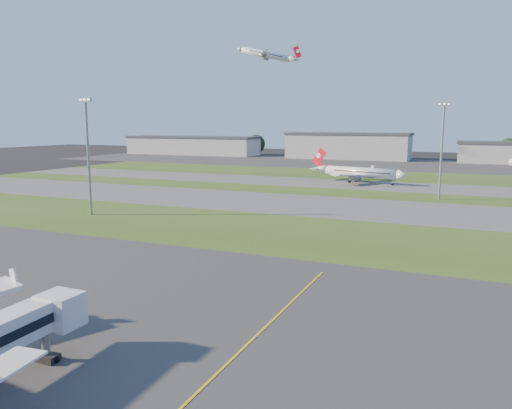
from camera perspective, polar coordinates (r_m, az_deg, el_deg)
The scene contains 19 objects.
ground at distance 45.93m, azimuth -9.88°, elevation -17.08°, with size 700.00×700.00×0.00m, color black.
apron_near at distance 45.93m, azimuth -9.88°, elevation -17.07°, with size 300.00×70.00×0.01m, color #333335.
grass_strip_a at distance 91.44m, azimuth 8.40°, elevation -3.68°, with size 300.00×34.00×0.01m, color #354C19.
taxiway_a at distance 123.02m, azimuth 12.47°, elevation -0.48°, with size 300.00×32.00×0.01m, color #515154.
grass_strip_b at distance 147.36m, azimuth 14.38°, elevation 1.02°, with size 300.00×18.00×0.01m, color #354C19.
taxiway_b at distance 168.94m, azimuth 15.61°, elevation 1.98°, with size 300.00×26.00×0.01m, color #515154.
grass_strip_c at distance 201.47m, azimuth 16.95°, elevation 3.04°, with size 300.00×40.00×0.01m, color #354C19.
apron_far at distance 260.93m, azimuth 18.54°, elevation 4.28°, with size 400.00×80.00×0.01m, color #333335.
yellow_line at distance 43.62m, azimuth -4.09°, elevation -18.46°, with size 0.25×60.00×0.02m, color gold.
airliner_taxiing at distance 176.08m, azimuth 11.83°, elevation 3.60°, with size 32.56×27.33×10.38m.
airliner_departing at distance 270.65m, azimuth 1.15°, elevation 16.76°, with size 30.78×25.83×9.81m.
light_mast_west at distance 116.43m, azimuth -18.66°, elevation 6.05°, with size 3.20×0.70×25.80m.
light_mast_centre at distance 142.45m, azimuth 20.48°, elevation 6.44°, with size 3.20×0.70×25.80m.
hangar_far_west at distance 337.30m, azimuth -7.31°, elevation 6.73°, with size 91.80×23.00×12.20m.
hangar_west at distance 297.31m, azimuth 10.45°, elevation 6.62°, with size 71.40×23.00×15.20m.
tree_far_west at distance 370.00m, azimuth -11.63°, elevation 6.88°, with size 11.00×11.00×12.00m.
tree_west at distance 332.25m, azimuth 0.01°, elevation 6.94°, with size 12.10×12.10×13.20m.
tree_mid_west at distance 303.54m, azimuth 15.54°, elevation 6.15°, with size 9.90×9.90×10.80m.
tree_mid_east at distance 303.88m, azimuth 26.95°, elevation 5.68°, with size 11.55×11.55×12.60m.
Camera 1 is at (23.17, -34.11, 20.23)m, focal length 35.00 mm.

